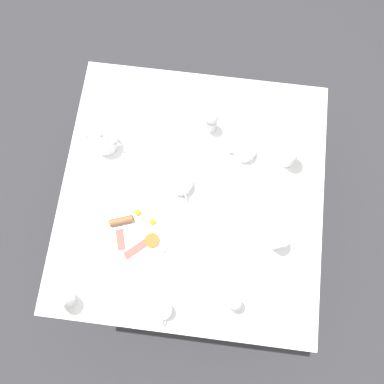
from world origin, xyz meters
TOP-DOWN VIEW (x-y plane):
  - ground_plane at (0.00, 0.00)m, footprint 8.00×8.00m
  - table at (0.00, 0.00)m, footprint 1.10×1.07m
  - breakfast_plate at (0.18, -0.20)m, footprint 0.28×0.28m
  - teapot_near at (-0.17, -0.39)m, footprint 0.10×0.19m
  - teacup_with_saucer_left at (-0.02, -0.05)m, footprint 0.15×0.15m
  - teacup_with_saucer_right at (-0.20, 0.19)m, footprint 0.15×0.15m
  - water_glass_tall at (-0.19, 0.37)m, footprint 0.07×0.07m
  - water_glass_short at (0.16, 0.35)m, footprint 0.07×0.07m
  - wine_glass_spare at (0.48, -0.42)m, footprint 0.07×0.07m
  - creamer_jug at (0.47, -0.05)m, footprint 0.09×0.06m
  - pepper_grinder at (-0.30, 0.04)m, footprint 0.05×0.05m
  - salt_grinder at (0.41, 0.20)m, footprint 0.05×0.05m
  - napkin_folded at (0.27, 0.09)m, footprint 0.15×0.14m
  - fork_by_plate at (-0.28, -0.15)m, footprint 0.14×0.13m
  - knife_by_plate at (-0.41, -0.39)m, footprint 0.17×0.15m
  - spoon_for_tea at (-0.39, 0.13)m, footprint 0.12×0.11m

SIDE VIEW (x-z plane):
  - ground_plane at x=0.00m, z-range 0.00..0.00m
  - table at x=0.00m, z-range 0.30..1.02m
  - fork_by_plate at x=-0.28m, z-range 0.72..0.72m
  - knife_by_plate at x=-0.41m, z-range 0.72..0.72m
  - spoon_for_tea at x=-0.39m, z-range 0.72..0.72m
  - napkin_folded at x=0.27m, z-range 0.72..0.73m
  - breakfast_plate at x=0.18m, z-range 0.71..0.75m
  - teacup_with_saucer_right at x=-0.20m, z-range 0.72..0.78m
  - teacup_with_saucer_left at x=-0.02m, z-range 0.72..0.78m
  - creamer_jug at x=0.47m, z-range 0.72..0.79m
  - teapot_near at x=-0.17m, z-range 0.71..0.83m
  - wine_glass_spare at x=0.48m, z-range 0.72..0.85m
  - water_glass_short at x=0.16m, z-range 0.72..0.85m
  - pepper_grinder at x=-0.30m, z-range 0.72..0.85m
  - salt_grinder at x=0.41m, z-range 0.72..0.85m
  - water_glass_tall at x=-0.19m, z-range 0.72..0.87m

